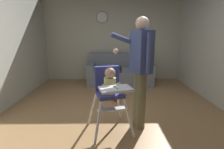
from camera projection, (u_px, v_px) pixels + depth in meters
name	position (u px, v px, depth m)	size (l,w,h in m)	color
ground	(115.00, 126.00, 2.81)	(5.73, 7.30, 0.10)	#9F774B
wall_far	(113.00, 38.00, 5.31)	(4.93, 0.06, 2.59)	beige
couch	(120.00, 72.00, 5.02)	(1.84, 0.86, 0.86)	slate
high_chair	(110.00, 87.00, 2.45)	(0.74, 0.83, 0.97)	white
adult_standing	(140.00, 68.00, 2.51)	(0.60, 0.49, 1.65)	#6E6A4B
toy_ball	(116.00, 97.00, 3.73)	(0.19, 0.19, 0.19)	#D13D33
wall_clock	(102.00, 17.00, 5.12)	(0.34, 0.04, 0.34)	white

